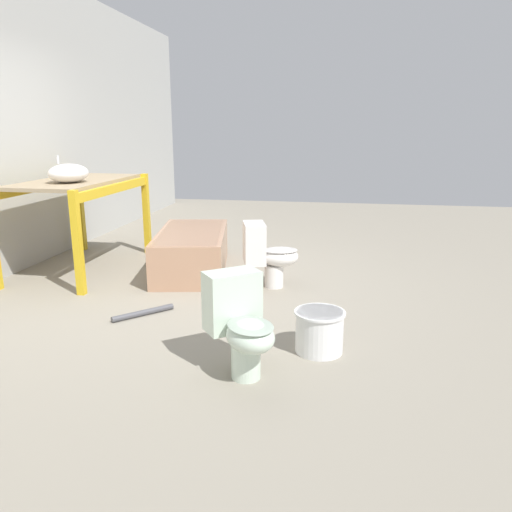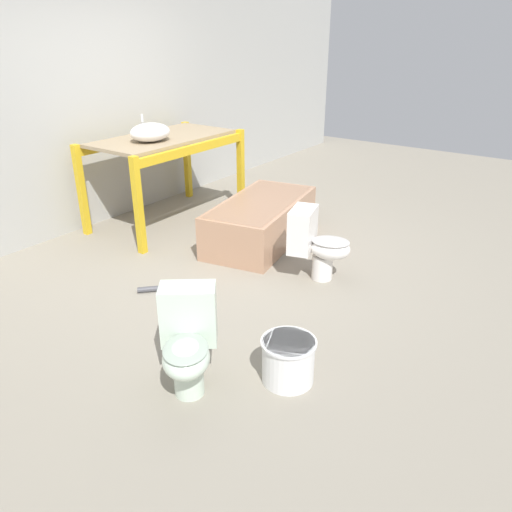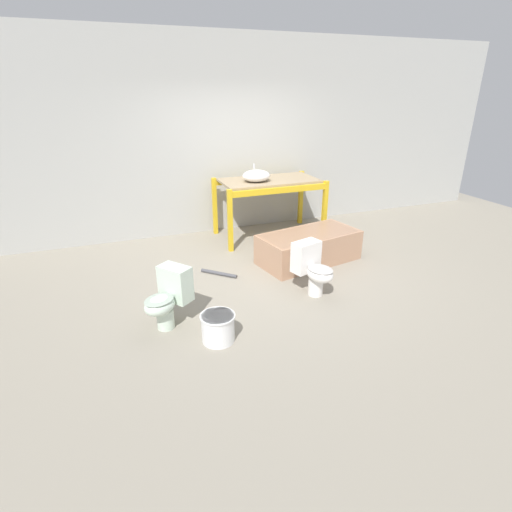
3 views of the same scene
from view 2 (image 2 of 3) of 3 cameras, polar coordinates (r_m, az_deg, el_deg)
ground_plane at (r=4.88m, az=-3.47°, el=-0.42°), size 12.00×12.00×0.00m
warehouse_wall_rear at (r=5.82m, az=-19.43°, el=18.79°), size 10.80×0.08×3.20m
shelving_rack at (r=5.73m, az=-10.46°, el=11.89°), size 1.71×0.94×0.98m
sink_basin at (r=5.46m, az=-12.00°, el=13.67°), size 0.45×0.38×0.27m
bathtub_main at (r=5.22m, az=0.55°, el=4.36°), size 1.57×0.97×0.44m
toilet_near at (r=4.42m, az=6.89°, el=1.62°), size 0.45×0.59×0.64m
toilet_far at (r=3.08m, az=-7.82°, el=-9.40°), size 0.61×0.57×0.64m
bucket_white at (r=3.22m, az=3.71°, el=-11.73°), size 0.35×0.35×0.29m
loose_pipe at (r=4.37m, az=-9.89°, el=-3.56°), size 0.42×0.41×0.05m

